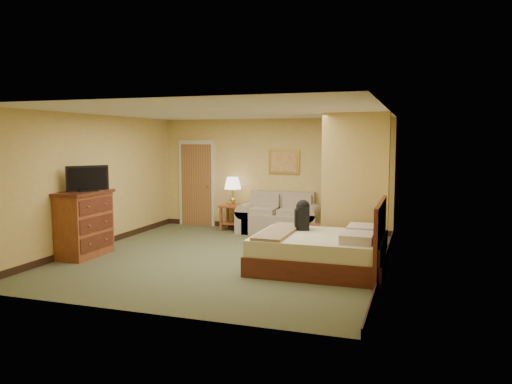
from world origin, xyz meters
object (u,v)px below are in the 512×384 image
at_px(coffee_table, 319,232).
at_px(bed, 323,251).
at_px(loveseat, 279,220).
at_px(dresser, 85,224).

xyz_separation_m(coffee_table, bed, (0.42, -1.80, 0.03)).
xyz_separation_m(loveseat, coffee_table, (1.12, -1.07, -0.01)).
height_order(coffee_table, dresser, dresser).
distance_m(loveseat, coffee_table, 1.55).
bearing_deg(dresser, bed, 5.35).
relative_size(loveseat, coffee_table, 2.90).
height_order(coffee_table, bed, bed).
bearing_deg(coffee_table, loveseat, 136.30).
bearing_deg(bed, loveseat, 118.33).
relative_size(coffee_table, dresser, 0.53).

